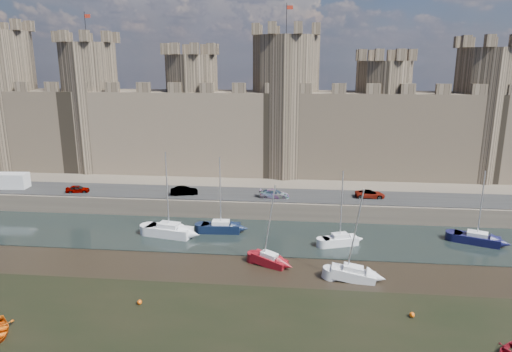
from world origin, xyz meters
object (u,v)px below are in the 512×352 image
Objects in this scene: sailboat_1 at (221,227)px; sailboat_2 at (340,240)px; sailboat_0 at (169,230)px; sailboat_4 at (269,259)px; car_1 at (184,191)px; sailboat_3 at (477,238)px; car_3 at (370,194)px; car_0 at (78,189)px; van at (9,181)px; car_2 at (274,194)px; sailboat_5 at (353,273)px.

sailboat_1 is 1.08× the size of sailboat_2.
sailboat_2 is at bearing -12.72° from sailboat_1.
sailboat_0 is 1.19× the size of sailboat_4.
car_1 is 39.20m from sailboat_3.
car_3 is at bearing -101.38° from car_1.
van reaches higher than car_0.
sailboat_1 is (6.25, 1.98, -0.05)m from sailboat_0.
sailboat_2 reaches higher than van.
car_0 is at bearing 89.56° from car_2.
sailboat_4 is 9.04m from sailboat_5.
sailboat_4 is at bearing 169.92° from sailboat_5.
car_1 is at bearing -5.93° from van.
sailboat_2 reaches higher than car_2.
car_3 is at bearing 34.67° from sailboat_0.
sailboat_2 is (8.56, -10.50, -2.36)m from car_2.
car_0 is 0.79× the size of car_2.
sailboat_2 is at bearing -142.00° from car_2.
car_2 is (29.15, 0.37, 0.05)m from car_0.
sailboat_3 is (31.44, -0.49, -0.06)m from sailboat_1.
sailboat_1 reaches higher than van.
sailboat_5 reaches higher than sailboat_2.
car_2 is 0.44× the size of sailboat_5.
sailboat_2 is at bearing 9.65° from sailboat_0.
car_2 is at bearing -176.02° from sailboat_3.
sailboat_0 is 23.83m from sailboat_5.
sailboat_4 is (0.55, -16.79, -2.43)m from car_2.
car_3 is 0.46× the size of sailboat_4.
sailboat_3 is (38.22, -8.35, -2.43)m from car_1.
sailboat_1 is (6.78, -7.86, -2.36)m from car_1.
sailboat_0 is (-12.60, -9.78, -2.29)m from car_2.
car_2 is 0.47× the size of sailboat_4.
sailboat_4 is (13.15, -7.02, -0.14)m from sailboat_0.
sailboat_0 reaches higher than car_1.
sailboat_1 reaches higher than sailboat_4.
car_0 is 19.16m from sailboat_0.
car_1 is 24.25m from sailboat_2.
van is at bearing 88.94° from car_3.
car_1 is at bearing 153.43° from sailboat_4.
car_2 is at bearing -5.52° from van.
car_1 is 0.43× the size of sailboat_2.
sailboat_0 is 37.72m from sailboat_3.
sailboat_0 is at bearing -25.10° from van.
sailboat_3 is at bearing -131.65° from car_3.
car_0 is 0.31× the size of sailboat_0.
sailboat_5 is (15.56, -11.56, -0.08)m from sailboat_1.
sailboat_0 reaches higher than car_2.
sailboat_3 is (65.67, -9.09, -2.97)m from van.
sailboat_4 reaches higher than van.
sailboat_2 is at bearing -150.10° from sailboat_3.
sailboat_5 is at bearing -104.91° from sailboat_2.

